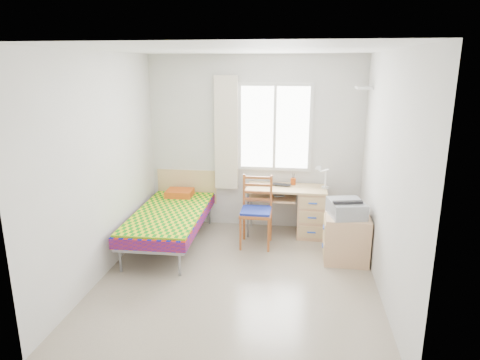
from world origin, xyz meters
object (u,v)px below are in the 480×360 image
chair (257,207)px  cabinet (346,238)px  printer (346,208)px  desk (307,209)px  bed (172,215)px

chair → cabinet: bearing=-17.4°
cabinet → printer: printer is taller
desk → chair: bearing=-146.3°
desk → printer: size_ratio=2.13×
bed → chair: (1.19, 0.12, 0.13)m
bed → printer: bearing=-6.9°
cabinet → printer: 0.41m
bed → cabinet: bed is taller
chair → printer: bearing=-17.2°
desk → chair: (-0.69, -0.44, 0.16)m
desk → chair: 0.84m
chair → cabinet: chair is taller
chair → cabinet: size_ratio=1.62×
bed → printer: bed is taller
bed → chair: chair is taller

